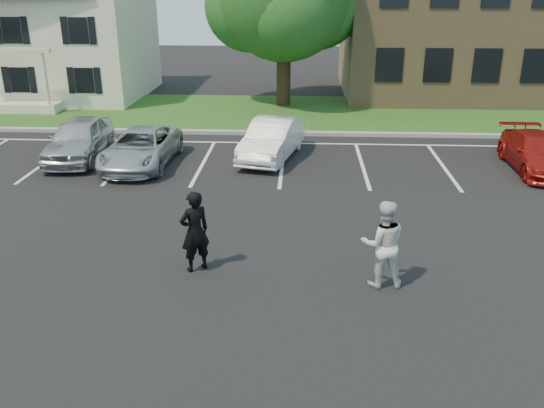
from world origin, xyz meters
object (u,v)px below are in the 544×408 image
object	(u,v)px
house	(47,23)
car_white_sedan	(272,139)
car_silver_minivan	(141,148)
car_red_compact	(537,153)
car_silver_west	(79,139)
man_white_shirt	(383,244)
man_black_suit	(195,231)

from	to	relation	value
house	car_white_sedan	size ratio (longest dim) A/B	2.44
car_silver_minivan	car_red_compact	size ratio (longest dim) A/B	1.07
house	car_white_sedan	distance (m)	17.19
house	car_silver_west	bearing A→B (deg)	-64.06
car_silver_west	car_white_sedan	bearing A→B (deg)	0.33
man_white_shirt	car_white_sedan	distance (m)	9.53
man_white_shirt	car_white_sedan	size ratio (longest dim) A/B	0.45
house	car_red_compact	distance (m)	25.02
man_black_suit	car_red_compact	xyz separation A→B (m)	(10.26, 7.71, -0.33)
car_red_compact	man_black_suit	bearing A→B (deg)	-141.97
car_white_sedan	car_red_compact	xyz separation A→B (m)	(9.01, -0.93, -0.09)
man_white_shirt	car_red_compact	xyz separation A→B (m)	(6.22, 8.18, -0.35)
man_black_suit	car_silver_minivan	size ratio (longest dim) A/B	0.42
man_black_suit	car_white_sedan	bearing A→B (deg)	-133.22
man_black_suit	car_silver_west	world-z (taller)	man_black_suit
car_silver_west	car_red_compact	world-z (taller)	car_silver_west
car_silver_minivan	car_red_compact	xyz separation A→B (m)	(13.50, 0.16, -0.01)
car_silver_west	man_black_suit	bearing A→B (deg)	-58.95
car_silver_west	car_white_sedan	distance (m)	6.90
car_white_sedan	car_silver_minivan	bearing A→B (deg)	-153.36
man_white_shirt	car_white_sedan	world-z (taller)	man_white_shirt
man_white_shirt	car_silver_west	bearing A→B (deg)	-45.00
car_silver_west	house	bearing A→B (deg)	112.36
house	car_silver_minivan	xyz separation A→B (m)	(8.11, -12.35, -3.21)
man_white_shirt	car_silver_minivan	distance (m)	10.84
man_black_suit	car_silver_minivan	bearing A→B (deg)	-101.80
man_black_suit	man_white_shirt	world-z (taller)	man_white_shirt
man_white_shirt	man_black_suit	bearing A→B (deg)	-9.92
man_black_suit	man_white_shirt	distance (m)	4.07
car_silver_west	car_silver_minivan	distance (m)	2.48
man_white_shirt	car_silver_west	world-z (taller)	man_white_shirt
car_silver_minivan	car_red_compact	distance (m)	13.50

